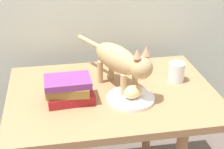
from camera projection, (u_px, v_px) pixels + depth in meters
The scene contains 7 objects.
side_table at pixel (112, 108), 1.45m from camera, with size 0.86×0.62×0.61m.
plate at pixel (131, 98), 1.35m from camera, with size 0.19×0.19×0.01m, color white.
bread_roll at pixel (133, 92), 1.33m from camera, with size 0.08×0.06×0.05m, color #E0BC7A.
cat at pixel (121, 61), 1.37m from camera, with size 0.25×0.44×0.23m.
book_stack at pixel (69, 90), 1.32m from camera, with size 0.19×0.13×0.10m.
candle_jar at pixel (176, 73), 1.48m from camera, with size 0.07×0.07×0.08m.
tv_remote at pixel (132, 67), 1.61m from camera, with size 0.15×0.04×0.02m, color black.
Camera 1 is at (-0.22, -1.21, 1.30)m, focal length 54.55 mm.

